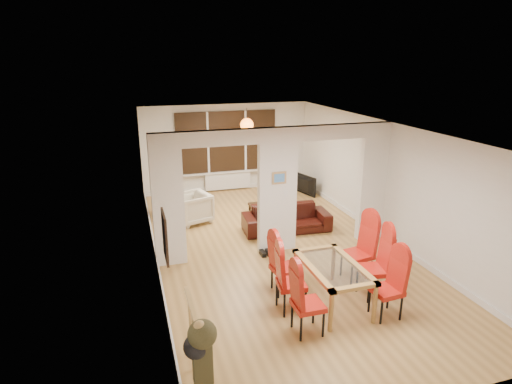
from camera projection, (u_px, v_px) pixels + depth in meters
name	position (u px, v px, depth m)	size (l,w,h in m)	color
floor	(276.00, 249.00, 9.09)	(5.00, 9.00, 0.01)	#B08447
room_walls	(277.00, 191.00, 8.70)	(5.00, 9.00, 2.60)	silver
divider_wall	(277.00, 191.00, 8.70)	(5.00, 0.18, 2.60)	white
bay_window_blinds	(227.00, 142.00, 12.69)	(3.00, 0.08, 1.80)	black
radiator	(228.00, 181.00, 13.01)	(1.40, 0.08, 0.50)	white
pendant_light	(247.00, 125.00, 11.53)	(0.36, 0.36, 0.36)	orange
stair_newel	(194.00, 336.00, 5.38)	(0.40, 1.20, 1.10)	tan
wall_poster	(165.00, 237.00, 5.73)	(0.04, 0.52, 0.67)	gray
pillar_photo	(279.00, 178.00, 8.52)	(0.30, 0.03, 0.25)	#4C8CD8
dining_table	(332.00, 284.00, 7.00)	(0.83, 1.48, 0.69)	#AB7E3F
dining_chair_la	(308.00, 300.00, 6.20)	(0.43, 0.43, 1.07)	#B41C12
dining_chair_lb	(291.00, 279.00, 6.76)	(0.43, 0.43, 1.09)	#B41C12
dining_chair_lc	(285.00, 265.00, 7.29)	(0.42, 0.42, 1.04)	#B41C12
dining_chair_ra	(387.00, 286.00, 6.59)	(0.42, 0.42, 1.06)	#B41C12
dining_chair_rb	(374.00, 265.00, 7.16)	(0.46, 0.46, 1.15)	#B41C12
dining_chair_rc	(357.00, 250.00, 7.68)	(0.47, 0.47, 1.18)	#B41C12
sofa	(286.00, 218.00, 9.99)	(2.02, 0.79, 0.59)	black
armchair	(192.00, 208.00, 10.47)	(0.81, 0.79, 0.74)	beige
person	(170.00, 181.00, 10.70)	(0.45, 0.69, 1.89)	black
television	(302.00, 185.00, 12.65)	(0.13, 1.01, 0.58)	black
coffee_table	(266.00, 207.00, 11.31)	(0.90, 0.45, 0.21)	#321F11
bottle	(260.00, 201.00, 11.08)	(0.07, 0.07, 0.27)	#143F19
bowl	(270.00, 202.00, 11.33)	(0.22, 0.22, 0.05)	#321F11
shoes	(266.00, 253.00, 8.80)	(0.22, 0.24, 0.09)	black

